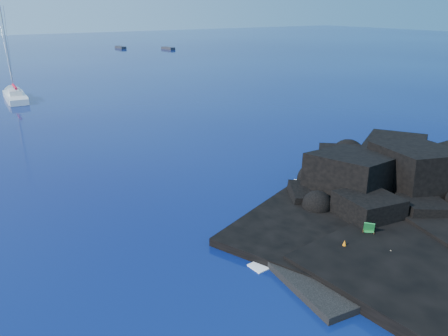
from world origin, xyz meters
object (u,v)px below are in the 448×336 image
object	(u,v)px
marker_cone	(344,245)
distant_boat_a	(121,48)
deck_chair	(369,223)
distant_boat_b	(168,49)
sunbather	(386,256)
sailboat	(16,100)

from	to	relation	value
marker_cone	distant_boat_a	bearing A→B (deg)	75.42
deck_chair	marker_cone	xyz separation A→B (m)	(-2.53, -0.62, -0.23)
distant_boat_b	sunbather	bearing A→B (deg)	-118.68
distant_boat_a	distant_boat_b	world-z (taller)	distant_boat_b
deck_chair	distant_boat_a	bearing A→B (deg)	38.25
sailboat	deck_chair	world-z (taller)	sailboat
sunbather	marker_cone	size ratio (longest dim) A/B	3.19
sunbather	marker_cone	distance (m)	1.96
marker_cone	distant_boat_a	distance (m)	118.24
distant_boat_a	distant_boat_b	distance (m)	14.53
sunbather	distant_boat_a	size ratio (longest dim) A/B	0.37
deck_chair	distant_boat_b	distance (m)	110.40
marker_cone	distant_boat_b	world-z (taller)	marker_cone
sailboat	sunbather	distance (m)	52.81
deck_chair	sunbather	xyz separation A→B (m)	(-1.44, -2.24, -0.33)
sailboat	sunbather	bearing A→B (deg)	-78.44
marker_cone	distant_boat_b	distance (m)	111.87
distant_boat_a	sailboat	bearing A→B (deg)	-124.41
sailboat	deck_chair	distance (m)	50.88
distant_boat_b	marker_cone	bearing A→B (deg)	-119.49
sunbather	distant_boat_a	distance (m)	119.54
sailboat	distant_boat_a	bearing A→B (deg)	61.56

